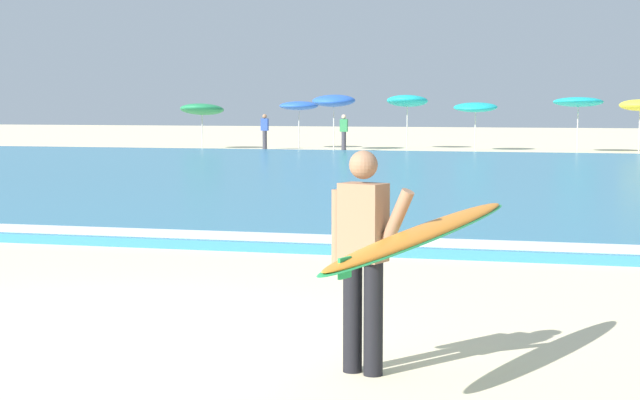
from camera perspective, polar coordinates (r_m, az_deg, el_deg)
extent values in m
plane|color=beige|center=(9.56, -12.61, -7.41)|extent=(160.00, 160.00, 0.00)
cube|color=teal|center=(28.14, 5.88, 1.21)|extent=(120.00, 28.00, 0.14)
cube|color=white|center=(15.09, -2.00, -2.06)|extent=(120.00, 0.86, 0.01)
cylinder|color=black|center=(8.13, 1.80, -6.37)|extent=(0.15, 0.15, 0.88)
cylinder|color=black|center=(8.03, 2.94, -6.52)|extent=(0.15, 0.15, 0.88)
cube|color=#9E7051|center=(7.96, 2.38, -1.22)|extent=(0.39, 0.32, 0.60)
sphere|color=#9E7051|center=(7.92, 2.39, 1.94)|extent=(0.22, 0.22, 0.22)
cylinder|color=#9E7051|center=(8.09, 0.99, -1.47)|extent=(0.10, 0.10, 0.58)
cylinder|color=#9E7051|center=(7.84, 4.15, -1.19)|extent=(0.33, 0.20, 0.51)
ellipsoid|color=orange|center=(7.72, 5.62, -1.83)|extent=(1.14, 2.62, 0.32)
ellipsoid|color=green|center=(7.72, 5.62, -1.96)|extent=(1.20, 2.73, 0.28)
cube|color=green|center=(6.81, 1.36, -3.74)|extent=(0.06, 0.14, 0.14)
cylinder|color=beige|center=(47.61, -6.47, 3.84)|extent=(0.05, 0.05, 1.71)
ellipsoid|color=#23844C|center=(47.60, -6.48, 4.96)|extent=(1.98, 2.02, 0.68)
cylinder|color=beige|center=(47.95, -1.16, 3.99)|extent=(0.05, 0.05, 1.88)
ellipsoid|color=blue|center=(47.93, -1.16, 5.18)|extent=(1.79, 1.79, 0.44)
cylinder|color=beige|center=(46.18, 0.76, 4.06)|extent=(0.05, 0.05, 2.09)
ellipsoid|color=blue|center=(46.17, 0.76, 5.46)|extent=(1.91, 1.94, 0.65)
cylinder|color=beige|center=(47.68, 4.79, 4.08)|extent=(0.05, 0.05, 2.09)
ellipsoid|color=#19ADB2|center=(47.67, 4.80, 5.43)|extent=(1.87, 1.91, 0.68)
cylinder|color=beige|center=(46.09, 8.50, 3.84)|extent=(0.05, 0.05, 1.82)
ellipsoid|color=#19ADB2|center=(46.08, 8.51, 5.04)|extent=(1.91, 1.93, 0.54)
cylinder|color=beige|center=(45.32, 13.93, 3.86)|extent=(0.05, 0.05, 2.05)
ellipsoid|color=#19ADB2|center=(45.31, 13.96, 5.23)|extent=(2.09, 2.11, 0.52)
cylinder|color=beige|center=(45.83, 17.09, 3.70)|extent=(0.05, 0.05, 1.91)
ellipsoid|color=yellow|center=(45.82, 17.12, 4.99)|extent=(1.71, 1.72, 0.50)
cylinder|color=#383842|center=(44.83, 1.31, 3.22)|extent=(0.20, 0.20, 0.84)
cube|color=#338C4C|center=(44.81, 1.31, 4.10)|extent=(0.32, 0.20, 0.54)
sphere|color=beige|center=(44.80, 1.31, 4.58)|extent=(0.20, 0.20, 0.20)
cylinder|color=#383842|center=(46.58, -3.04, 3.30)|extent=(0.20, 0.20, 0.84)
cube|color=#2D4CA5|center=(46.56, -3.05, 4.15)|extent=(0.32, 0.20, 0.54)
sphere|color=#9E7051|center=(46.55, -3.05, 4.60)|extent=(0.20, 0.20, 0.20)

